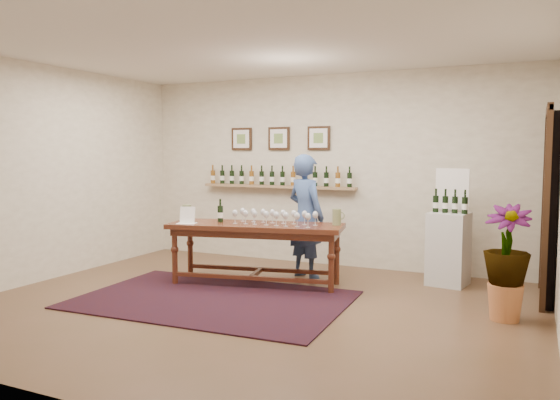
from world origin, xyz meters
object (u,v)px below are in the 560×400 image
at_px(display_pedestal, 448,249).
at_px(potted_plant, 506,262).
at_px(tasting_table, 256,233).
at_px(person, 306,216).

xyz_separation_m(display_pedestal, potted_plant, (0.73, -1.28, 0.13)).
height_order(tasting_table, person, person).
bearing_deg(display_pedestal, tasting_table, -155.23).
distance_m(tasting_table, display_pedestal, 2.44).
height_order(tasting_table, display_pedestal, display_pedestal).
bearing_deg(display_pedestal, person, -167.84).
bearing_deg(potted_plant, display_pedestal, 119.61).
xyz_separation_m(display_pedestal, person, (-1.79, -0.38, 0.37)).
xyz_separation_m(tasting_table, potted_plant, (2.94, -0.27, -0.07)).
bearing_deg(person, tasting_table, 80.90).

